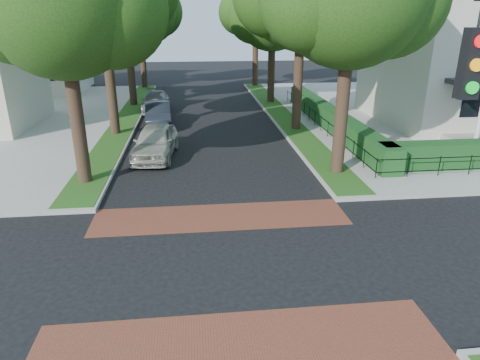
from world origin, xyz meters
name	(u,v)px	position (x,y,z in m)	size (l,w,h in m)	color
ground	(228,265)	(0.00, 0.00, 0.00)	(120.00, 120.00, 0.00)	black
sidewalk_ne	(467,111)	(19.50, 19.00, 0.07)	(30.00, 30.00, 0.15)	gray
crosswalk_far	(221,217)	(0.00, 3.20, 0.01)	(9.00, 2.20, 0.01)	brown
crosswalk_near	(240,345)	(0.00, -3.20, 0.01)	(9.00, 2.20, 0.01)	brown
grass_strip_ne	(281,114)	(5.40, 19.10, 0.16)	(1.60, 29.80, 0.02)	#1D4914
grass_strip_nw	(127,118)	(-5.40, 19.10, 0.16)	(1.60, 29.80, 0.02)	#1D4914
tree_right_far	(273,13)	(5.60, 24.22, 6.91)	(7.25, 6.23, 9.74)	black
tree_right_back	(257,10)	(5.60, 33.23, 7.27)	(7.50, 6.45, 10.20)	black
tree_left_near	(65,0)	(-5.40, 7.23, 7.27)	(7.50, 6.45, 10.20)	black
tree_left_far	(127,10)	(-5.40, 24.22, 7.12)	(7.00, 6.02, 9.86)	black
tree_left_back	(140,8)	(-5.40, 33.24, 7.41)	(7.75, 6.66, 10.44)	black
hedge_main_road	(331,118)	(7.70, 15.00, 0.75)	(1.00, 18.00, 1.20)	#143B17
fence_main_road	(318,121)	(6.90, 15.00, 0.60)	(0.06, 18.00, 0.90)	black
house_left_far	(27,36)	(-15.49, 31.99, 5.04)	(10.00, 9.00, 10.14)	beige
parked_car_front	(155,142)	(-2.79, 10.49, 0.81)	(1.91, 4.74, 1.62)	#AEAC9D
parked_car_middle	(158,114)	(-3.12, 17.30, 0.74)	(1.57, 4.50, 1.48)	#1E242D
parked_car_rear	(156,101)	(-3.60, 22.13, 0.70)	(1.96, 4.83, 1.40)	slate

